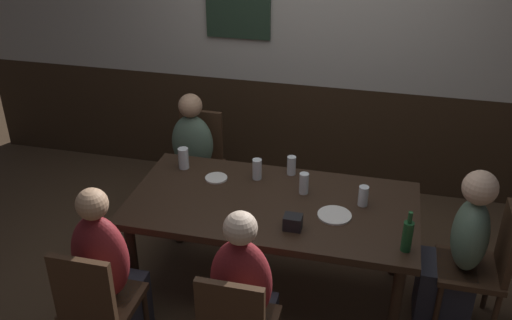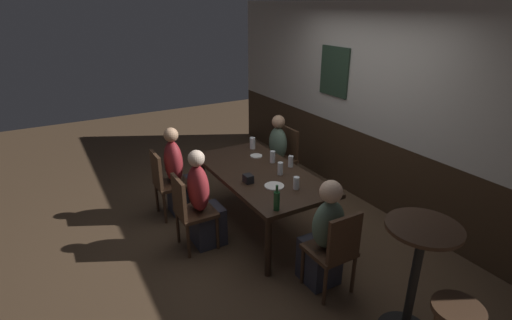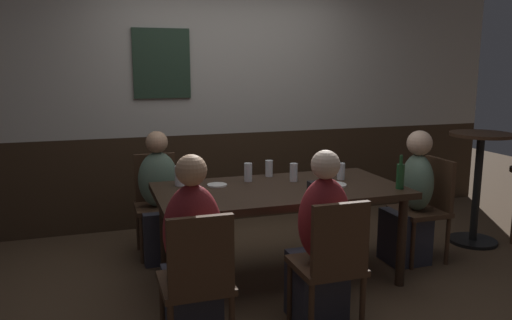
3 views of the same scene
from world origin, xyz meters
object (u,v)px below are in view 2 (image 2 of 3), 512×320
Objects in this scene: tumbler_short at (296,184)px; side_bar_table at (415,274)px; chair_head_east at (335,248)px; person_mid_near at (203,206)px; chair_mid_near at (189,209)px; plate_white_small at (256,156)px; pint_glass_amber at (291,162)px; person_head_east at (324,241)px; beer_bottle_green at (277,200)px; chair_left_far at (284,155)px; pint_glass_pale at (253,144)px; person_left_far at (275,159)px; dining_table at (260,177)px; condiment_caddy at (248,179)px; pint_glass_stout at (273,157)px; chair_left_near at (166,181)px; beer_glass_half at (280,169)px; plate_white_large at (274,186)px; person_left_near at (178,178)px.

tumbler_short is 0.13× the size of side_bar_table.
person_mid_near reaches higher than chair_head_east.
chair_head_east is (1.35, 0.89, 0.00)m from chair_mid_near.
pint_glass_amber is at bearing 21.24° from plate_white_small.
chair_head_east is 0.84m from tumbler_short.
person_head_east is 0.59m from beer_bottle_green.
chair_left_far is 5.71× the size of pint_glass_pale.
person_mid_near is at bearing -60.61° from person_left_far.
condiment_caddy is (0.18, -0.26, 0.12)m from dining_table.
pint_glass_stout reaches higher than chair_left_far.
beer_glass_half is (1.00, 1.05, 0.31)m from chair_left_near.
side_bar_table is at bearing 16.10° from chair_head_east.
beer_bottle_green is at bearing -29.95° from plate_white_large.
plate_white_large is (-0.44, 0.25, -0.10)m from beer_bottle_green.
dining_table is at bearing -22.59° from pint_glass_pale.
pint_glass_stout is (-0.35, 0.11, 0.00)m from beer_glass_half.
chair_head_east is (2.17, 0.89, 0.00)m from chair_left_near.
dining_table is at bearing 180.00° from chair_head_east.
pint_glass_amber is at bearing 55.76° from chair_left_near.
condiment_caddy is (-0.23, -0.19, 0.04)m from plate_white_large.
pint_glass_pale is 0.72× the size of plate_white_large.
dining_table is 0.60m from tumbler_short.
person_head_east is 1.67m from plate_white_small.
person_left_near reaches higher than pint_glass_stout.
side_bar_table reaches higher than tumbler_short.
tumbler_short is 0.24m from plate_white_large.
person_mid_near is 8.54× the size of tumbler_short.
chair_head_east is 2.11m from pint_glass_pale.
person_head_east reaches higher than side_bar_table.
chair_mid_near reaches higher than pint_glass_amber.
beer_glass_half is at bearing -29.62° from person_left_far.
plate_white_small is at bearing 70.81° from chair_left_near.
pint_glass_pale is 1.06m from condiment_caddy.
beer_glass_half is at bearing -18.03° from pint_glass_stout.
tumbler_short is (-0.62, 0.10, 0.32)m from person_head_east.
chair_head_east is at bearing -18.56° from person_left_far.
plate_white_large is at bearing -175.00° from person_head_east.
pint_glass_pale is (-1.90, 0.30, 0.33)m from person_head_east.
person_left_far is at bearing 155.87° from tumbler_short.
chair_mid_near is 1.22m from pint_glass_stout.
chair_mid_near and chair_left_far have the same top height.
beer_bottle_green is (0.67, -0.48, 0.04)m from beer_glass_half.
tumbler_short is (1.40, 0.84, 0.31)m from person_left_near.
plate_white_large is at bearing 150.05° from beer_bottle_green.
pint_glass_stout is 1.18m from beer_bottle_green.
chair_left_near is at bearing -146.26° from plate_white_large.
pint_glass_pale is (-0.55, 0.02, -0.00)m from pint_glass_stout.
beer_bottle_green is 1.67× the size of plate_white_small.
beer_bottle_green is at bearing -30.20° from pint_glass_stout.
chair_left_far is at bearing 150.18° from pint_glass_amber.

